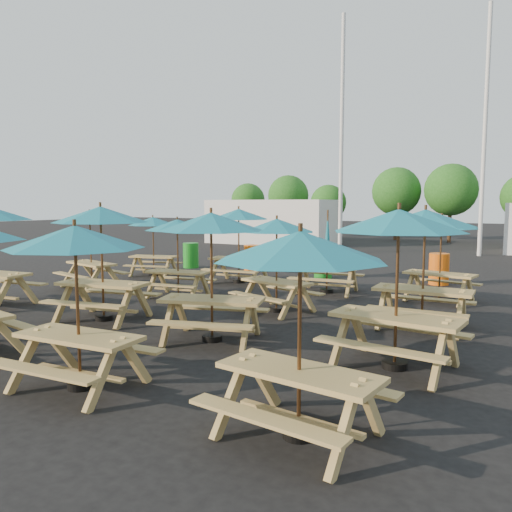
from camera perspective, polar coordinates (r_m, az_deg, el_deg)
The scene contains 26 objects.
ground at distance 12.99m, azimuth -3.25°, elevation -5.44°, with size 120.00×120.00×0.00m, color black.
picnic_unit_2 at distance 15.98m, azimuth -18.46°, elevation 3.62°, with size 2.30×2.30×2.34m.
picnic_unit_3 at distance 18.13m, azimuth -11.70°, elevation 3.46°, with size 2.11×2.11×2.12m.
picnic_unit_5 at distance 11.41m, azimuth -17.32°, elevation 3.68°, with size 2.41×2.41×2.54m.
picnic_unit_6 at distance 13.81m, azimuth -8.98°, elevation 2.93°, with size 2.03×2.03×2.17m.
picnic_unit_7 at distance 16.14m, azimuth -1.99°, elevation 4.22°, with size 2.15×2.15×2.43m.
picnic_unit_8 at distance 7.23m, azimuth -19.95°, elevation 0.81°, with size 2.00×2.00×2.31m.
picnic_unit_9 at distance 9.25m, azimuth -5.15°, elevation 2.91°, with size 2.47×2.47×2.44m.
picnic_unit_10 at distance 11.79m, azimuth 2.38°, elevation 2.79°, with size 2.27×2.27×2.24m.
picnic_unit_11 at distance 14.54m, azimuth 8.13°, elevation -0.33°, with size 2.04×1.82×2.40m.
picnic_unit_12 at distance 5.35m, azimuth 5.07°, elevation -0.52°, with size 2.09×2.09×2.32m.
picnic_unit_13 at distance 7.94m, azimuth 15.97°, elevation 2.68°, with size 2.26×2.26×2.52m.
picnic_unit_14 at distance 10.73m, azimuth 18.76°, elevation 3.25°, with size 2.04×2.04×2.48m.
picnic_unit_15 at distance 13.91m, azimuth 20.44°, elevation 2.99°, with size 2.13×2.13×2.27m.
waste_bin_0 at distance 20.23m, azimuth -7.46°, elevation 0.08°, with size 0.62×0.62×1.00m, color #198B20.
waste_bin_1 at distance 19.03m, azimuth -0.45°, elevation -0.24°, with size 0.62×0.62×1.00m, color #EB5F0D.
waste_bin_2 at distance 17.49m, azimuth 7.68°, elevation -0.86°, with size 0.62×0.62×1.00m, color #198B20.
waste_bin_3 at distance 16.92m, azimuth 20.18°, elevation -1.41°, with size 0.62×0.62×1.00m, color #EB5F0D.
mast_0 at distance 26.48m, azimuth 9.77°, elevation 13.37°, with size 0.20×0.20×12.00m, color silver.
mast_1 at distance 27.05m, azimuth 24.69°, elevation 12.76°, with size 0.20×0.20×12.00m, color silver.
event_tent_0 at distance 32.36m, azimuth 1.94°, elevation 3.95°, with size 8.00×4.00×2.80m, color silver.
tree_0 at distance 41.62m, azimuth -0.91°, elevation 6.39°, with size 2.80×2.80×4.24m.
tree_1 at distance 38.41m, azimuth 3.70°, elevation 6.88°, with size 3.11×3.11×4.72m.
tree_2 at distance 36.84m, azimuth 8.26°, elevation 6.05°, with size 2.59×2.59×3.93m.
tree_3 at distance 36.48m, azimuth 15.75°, elevation 7.11°, with size 3.36×3.36×5.09m.
tree_4 at distance 35.34m, azimuth 21.38°, elevation 7.05°, with size 3.41×3.41×5.17m.
Camera 1 is at (6.86, -10.73, 2.59)m, focal length 35.00 mm.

